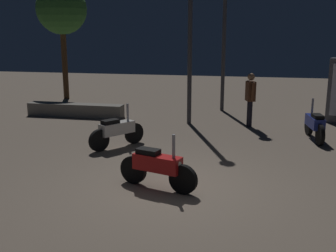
{
  "coord_description": "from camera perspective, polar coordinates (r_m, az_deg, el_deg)",
  "views": [
    {
      "loc": [
        1.42,
        -7.24,
        2.95
      ],
      "look_at": [
        -0.26,
        0.88,
        1.0
      ],
      "focal_mm": 43.38,
      "sensor_mm": 36.0,
      "label": 1
    }
  ],
  "objects": [
    {
      "name": "ground_plane",
      "position": [
        7.95,
        0.54,
        -8.55
      ],
      "size": [
        40.0,
        40.0,
        0.0
      ],
      "primitive_type": "plane",
      "color": "#756656"
    },
    {
      "name": "motorcycle_red_foreground",
      "position": [
        7.74,
        -1.54,
        -5.71
      ],
      "size": [
        1.61,
        0.59,
        1.11
      ],
      "rotation": [
        0.0,
        0.0,
        -0.3
      ],
      "color": "black",
      "rests_on": "ground_plane"
    },
    {
      "name": "motorcycle_white_parked_left",
      "position": [
        10.53,
        -7.19,
        -0.68
      ],
      "size": [
        1.06,
        1.4,
        1.11
      ],
      "rotation": [
        0.0,
        0.0,
        0.94
      ],
      "color": "black",
      "rests_on": "ground_plane"
    },
    {
      "name": "motorcycle_blue_parked_right",
      "position": [
        11.86,
        19.91,
        0.2
      ],
      "size": [
        0.43,
        1.66,
        1.11
      ],
      "rotation": [
        0.0,
        0.0,
        1.71
      ],
      "color": "black",
      "rests_on": "ground_plane"
    },
    {
      "name": "person_rider_beside",
      "position": [
        12.93,
        11.5,
        4.3
      ],
      "size": [
        0.34,
        0.66,
        1.68
      ],
      "rotation": [
        0.0,
        0.0,
        0.3
      ],
      "color": "black",
      "rests_on": "ground_plane"
    },
    {
      "name": "streetlamp_near",
      "position": [
        12.95,
        3.15,
        15.57
      ],
      "size": [
        0.36,
        0.36,
        5.57
      ],
      "color": "#38383D",
      "rests_on": "ground_plane"
    },
    {
      "name": "streetlamp_far",
      "position": [
        15.3,
        7.98,
        15.32
      ],
      "size": [
        0.36,
        0.36,
        5.67
      ],
      "color": "#38383D",
      "rests_on": "ground_plane"
    },
    {
      "name": "tree_left_bg",
      "position": [
        18.53,
        -14.72,
        15.49
      ],
      "size": [
        2.14,
        2.14,
        4.93
      ],
      "color": "#4C331E",
      "rests_on": "ground_plane"
    },
    {
      "name": "planter_wall_low",
      "position": [
        14.71,
        -12.87,
        2.21
      ],
      "size": [
        3.46,
        0.5,
        0.45
      ],
      "color": "gray",
      "rests_on": "ground_plane"
    }
  ]
}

